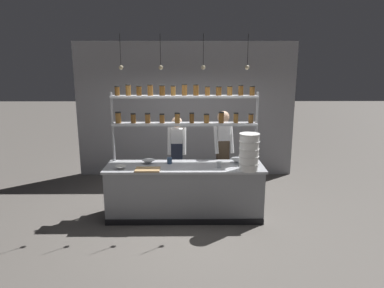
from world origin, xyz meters
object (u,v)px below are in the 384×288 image
at_px(prep_bowl_center_front, 149,162).
at_px(container_stack, 249,152).
at_px(chef_left, 177,152).
at_px(prep_bowl_near_left, 238,161).
at_px(chef_center, 223,150).
at_px(serving_cup_front, 170,161).
at_px(cutting_board, 148,169).
at_px(spice_shelf_unit, 184,111).
at_px(serving_cup_by_board, 219,165).
at_px(prep_bowl_center_back, 121,168).

bearing_deg(prep_bowl_center_front, container_stack, -13.89).
xyz_separation_m(chef_left, prep_bowl_near_left, (1.09, -0.69, 0.02)).
height_order(chef_left, container_stack, chef_left).
xyz_separation_m(chef_center, serving_cup_front, (-0.98, -0.53, -0.06)).
bearing_deg(cutting_board, prep_bowl_near_left, 14.97).
distance_m(cutting_board, prep_bowl_center_front, 0.40).
bearing_deg(prep_bowl_center_front, spice_shelf_unit, 16.99).
relative_size(container_stack, prep_bowl_center_front, 2.70).
bearing_deg(chef_left, serving_cup_front, -97.93).
bearing_deg(serving_cup_by_board, cutting_board, -173.43).
distance_m(prep_bowl_near_left, serving_cup_front, 1.20).
relative_size(chef_center, cutting_board, 4.43).
height_order(cutting_board, prep_bowl_center_back, prep_bowl_center_back).
bearing_deg(prep_bowl_center_back, prep_bowl_center_front, 37.76).
xyz_separation_m(spice_shelf_unit, container_stack, (1.05, -0.60, -0.58)).
bearing_deg(cutting_board, serving_cup_by_board, 6.57).
distance_m(cutting_board, prep_bowl_center_back, 0.46).
bearing_deg(prep_bowl_near_left, chef_center, 113.66).
xyz_separation_m(chef_center, serving_cup_by_board, (-0.14, -0.78, -0.06)).
bearing_deg(prep_bowl_center_front, prep_bowl_center_back, -142.24).
distance_m(container_stack, prep_bowl_center_front, 1.75).
height_order(prep_bowl_near_left, prep_bowl_center_back, prep_bowl_near_left).
distance_m(prep_bowl_center_front, serving_cup_front, 0.37).
distance_m(prep_bowl_center_back, serving_cup_front, 0.85).
height_order(chef_center, prep_bowl_center_back, chef_center).
xyz_separation_m(spice_shelf_unit, prep_bowl_near_left, (0.95, -0.18, -0.85)).
distance_m(container_stack, prep_bowl_center_back, 2.12).
height_order(chef_center, cutting_board, chef_center).
xyz_separation_m(chef_left, serving_cup_by_board, (0.73, -0.96, 0.03)).
relative_size(chef_center, prep_bowl_center_back, 9.48).
bearing_deg(spice_shelf_unit, serving_cup_by_board, -37.71).
distance_m(cutting_board, serving_cup_by_board, 1.19).
bearing_deg(container_stack, cutting_board, 179.43).
xyz_separation_m(container_stack, serving_cup_by_board, (-0.47, 0.15, -0.26)).
height_order(container_stack, serving_cup_front, container_stack).
bearing_deg(cutting_board, prep_bowl_center_back, 171.27).
relative_size(chef_left, cutting_board, 4.09).
bearing_deg(cutting_board, container_stack, -0.57).
bearing_deg(chef_left, prep_bowl_near_left, -31.66).
xyz_separation_m(cutting_board, serving_cup_by_board, (1.18, 0.14, 0.04)).
xyz_separation_m(chef_left, cutting_board, (-0.44, -1.10, -0.01)).
relative_size(chef_left, prep_bowl_center_front, 7.23).
relative_size(chef_center, prep_bowl_center_front, 7.82).
height_order(spice_shelf_unit, prep_bowl_near_left, spice_shelf_unit).
distance_m(prep_bowl_near_left, prep_bowl_center_back, 2.02).
xyz_separation_m(cutting_board, prep_bowl_center_back, (-0.45, 0.07, 0.01)).
xyz_separation_m(chef_center, container_stack, (0.33, -0.93, 0.19)).
bearing_deg(container_stack, prep_bowl_near_left, 104.32).
distance_m(container_stack, cutting_board, 1.67).
relative_size(prep_bowl_near_left, prep_bowl_center_front, 1.22).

